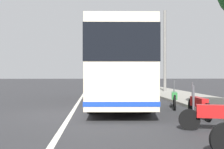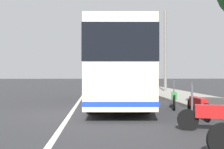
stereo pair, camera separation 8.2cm
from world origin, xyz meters
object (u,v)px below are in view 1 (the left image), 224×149
motorcycle_far_end (217,115)px  motorcycle_mid_row (199,105)px  utility_pole (165,52)px  motorcycle_nearest_curb (174,98)px  car_side_street (103,81)px  car_far_distant (101,80)px  car_ahead_same_lane (105,82)px  coach_bus (116,65)px

motorcycle_far_end → motorcycle_mid_row: 2.33m
motorcycle_mid_row → utility_pole: (13.39, -2.39, 3.15)m
motorcycle_nearest_curb → car_side_street: car_side_street is taller
car_side_street → car_far_distant: bearing=-1.5°
motorcycle_mid_row → car_ahead_same_lane: (25.68, 2.45, 0.19)m
motorcycle_far_end → motorcycle_nearest_curb: motorcycle_nearest_curb is taller
coach_bus → motorcycle_mid_row: size_ratio=5.40×
motorcycle_nearest_curb → car_ahead_same_lane: (22.92, 2.41, 0.18)m
utility_pole → motorcycle_mid_row: bearing=169.9°
car_ahead_same_lane → car_far_distant: 15.84m
car_ahead_same_lane → motorcycle_far_end: bearing=-174.2°
car_far_distant → utility_pole: bearing=-169.0°
motorcycle_nearest_curb → car_ahead_same_lane: 23.05m
coach_bus → car_far_distant: 36.31m
utility_pole → motorcycle_far_end: bearing=169.9°
motorcycle_far_end → utility_pole: size_ratio=0.28×
motorcycle_far_end → car_ahead_same_lane: bearing=-70.1°
coach_bus → car_far_distant: coach_bus is taller
coach_bus → car_ahead_same_lane: 20.49m
motorcycle_far_end → motorcycle_nearest_curb: (5.06, -0.37, 0.02)m
motorcycle_mid_row → car_far_distant: car_far_distant is taller
car_side_street → motorcycle_far_end: bearing=-178.5°
motorcycle_mid_row → motorcycle_nearest_curb: (2.76, 0.04, 0.01)m
motorcycle_mid_row → car_ahead_same_lane: size_ratio=0.58×
motorcycle_far_end → motorcycle_mid_row: bearing=-84.5°
utility_pole → motorcycle_nearest_curb: bearing=167.1°
coach_bus → car_far_distant: bearing=3.2°
car_ahead_same_lane → utility_pole: (-12.29, -4.85, 2.96)m
motorcycle_mid_row → motorcycle_nearest_curb: bearing=3.6°
car_far_distant → car_ahead_same_lane: bearing=-178.5°
car_far_distant → motorcycle_mid_row: bearing=-175.5°
coach_bus → car_side_street: (26.75, -0.01, -1.39)m
utility_pole → car_ahead_same_lane: bearing=21.5°
motorcycle_far_end → motorcycle_mid_row: (2.30, -0.41, 0.01)m
motorcycle_mid_row → utility_pole: bearing=-7.5°
car_side_street → coach_bus: bearing=177.9°
motorcycle_far_end → car_side_street: size_ratio=0.45×
utility_pole → coach_bus: bearing=148.7°
motorcycle_far_end → car_side_street: 34.36m
car_far_distant → car_side_street: 9.53m
coach_bus → motorcycle_mid_row: bearing=-150.9°
coach_bus → car_side_street: coach_bus is taller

